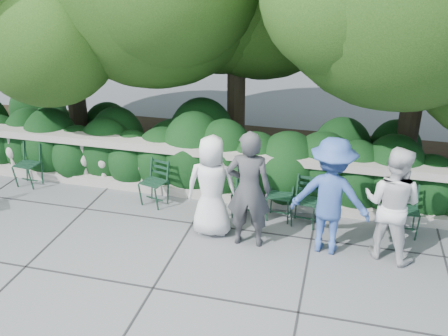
% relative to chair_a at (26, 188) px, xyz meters
% --- Properties ---
extents(ground, '(90.00, 90.00, 0.00)m').
position_rel_chair_a_xyz_m(ground, '(4.04, -1.26, 0.00)').
color(ground, '#55575D').
rests_on(ground, ground).
extents(balustrade, '(12.00, 0.44, 1.00)m').
position_rel_chair_a_xyz_m(balustrade, '(4.04, 0.54, 0.49)').
color(balustrade, '#9E998E').
rests_on(balustrade, ground).
extents(shrub_hedge, '(15.00, 2.60, 1.70)m').
position_rel_chair_a_xyz_m(shrub_hedge, '(4.04, 1.74, 0.00)').
color(shrub_hedge, black).
rests_on(shrub_hedge, ground).
extents(chair_a, '(0.47, 0.51, 0.84)m').
position_rel_chair_a_xyz_m(chair_a, '(0.00, 0.00, 0.00)').
color(chair_a, black).
rests_on(chair_a, ground).
extents(chair_b, '(0.55, 0.58, 0.84)m').
position_rel_chair_a_xyz_m(chair_b, '(2.63, -0.12, 0.00)').
color(chair_b, black).
rests_on(chair_b, ground).
extents(chair_c, '(0.47, 0.51, 0.84)m').
position_rel_chair_a_xyz_m(chair_c, '(4.92, -0.07, 0.00)').
color(chair_c, black).
rests_on(chair_c, ground).
extents(chair_d, '(0.48, 0.52, 0.84)m').
position_rel_chair_a_xyz_m(chair_d, '(5.35, -0.16, 0.00)').
color(chair_d, black).
rests_on(chair_d, ground).
extents(chair_e, '(0.45, 0.49, 0.84)m').
position_rel_chair_a_xyz_m(chair_e, '(4.33, -0.12, 0.00)').
color(chair_e, black).
rests_on(chair_e, ground).
extents(chair_f, '(0.47, 0.51, 0.84)m').
position_rel_chair_a_xyz_m(chair_f, '(6.96, -0.09, 0.00)').
color(chair_f, black).
rests_on(chair_f, ground).
extents(person_businessman, '(0.86, 0.61, 1.67)m').
position_rel_chair_a_xyz_m(person_businessman, '(3.94, -0.64, 0.84)').
color(person_businessman, white).
rests_on(person_businessman, ground).
extents(person_woman_grey, '(0.71, 0.50, 1.88)m').
position_rel_chair_a_xyz_m(person_woman_grey, '(4.56, -0.80, 0.94)').
color(person_woman_grey, '#3B3B40').
rests_on(person_woman_grey, ground).
extents(person_casual_man, '(1.04, 0.93, 1.76)m').
position_rel_chair_a_xyz_m(person_casual_man, '(6.65, -0.62, 0.88)').
color(person_casual_man, silver).
rests_on(person_casual_man, ground).
extents(person_older_blue, '(1.25, 0.80, 1.83)m').
position_rel_chair_a_xyz_m(person_older_blue, '(5.78, -0.67, 0.92)').
color(person_older_blue, '#35539F').
rests_on(person_older_blue, ground).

